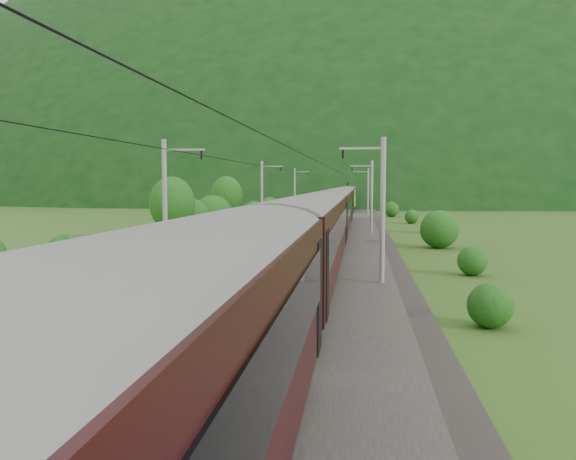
# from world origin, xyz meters

# --- Properties ---
(ground) EXTENTS (600.00, 600.00, 0.00)m
(ground) POSITION_xyz_m (0.00, 0.00, 0.00)
(ground) COLOR #345119
(ground) RESTS_ON ground
(railbed) EXTENTS (14.00, 220.00, 0.30)m
(railbed) POSITION_xyz_m (0.00, 10.00, 0.15)
(railbed) COLOR #38332D
(railbed) RESTS_ON ground
(track_left) EXTENTS (2.40, 220.00, 0.27)m
(track_left) POSITION_xyz_m (-2.40, 10.00, 0.37)
(track_left) COLOR brown
(track_left) RESTS_ON railbed
(track_right) EXTENTS (2.40, 220.00, 0.27)m
(track_right) POSITION_xyz_m (2.40, 10.00, 0.37)
(track_right) COLOR brown
(track_right) RESTS_ON railbed
(catenary_left) EXTENTS (2.54, 192.28, 8.00)m
(catenary_left) POSITION_xyz_m (-6.12, 32.00, 4.50)
(catenary_left) COLOR gray
(catenary_left) RESTS_ON railbed
(catenary_right) EXTENTS (2.54, 192.28, 8.00)m
(catenary_right) POSITION_xyz_m (6.12, 32.00, 4.50)
(catenary_right) COLOR gray
(catenary_right) RESTS_ON railbed
(overhead_wires) EXTENTS (4.83, 198.00, 0.03)m
(overhead_wires) POSITION_xyz_m (0.00, 10.00, 7.10)
(overhead_wires) COLOR black
(overhead_wires) RESTS_ON ground
(mountain_main) EXTENTS (504.00, 360.00, 244.00)m
(mountain_main) POSITION_xyz_m (0.00, 260.00, 0.00)
(mountain_main) COLOR black
(mountain_main) RESTS_ON ground
(mountain_ridge) EXTENTS (336.00, 280.00, 132.00)m
(mountain_ridge) POSITION_xyz_m (-120.00, 300.00, 0.00)
(mountain_ridge) COLOR black
(mountain_ridge) RESTS_ON ground
(train) EXTENTS (3.26, 156.98, 5.69)m
(train) POSITION_xyz_m (2.40, 9.17, 3.82)
(train) COLOR black
(train) RESTS_ON ground
(hazard_post_near) EXTENTS (0.16, 0.16, 1.53)m
(hazard_post_near) POSITION_xyz_m (-0.56, 35.73, 1.06)
(hazard_post_near) COLOR red
(hazard_post_near) RESTS_ON railbed
(hazard_post_far) EXTENTS (0.18, 0.18, 1.71)m
(hazard_post_far) POSITION_xyz_m (0.64, 32.95, 1.15)
(hazard_post_far) COLOR red
(hazard_post_far) RESTS_ON railbed
(signal) EXTENTS (0.27, 0.27, 2.41)m
(signal) POSITION_xyz_m (-3.67, 23.67, 1.72)
(signal) COLOR black
(signal) RESTS_ON railbed
(vegetation_left) EXTENTS (12.04, 149.30, 6.84)m
(vegetation_left) POSITION_xyz_m (-14.20, 11.49, 2.59)
(vegetation_left) COLOR #1C4C14
(vegetation_left) RESTS_ON ground
(vegetation_right) EXTENTS (6.51, 110.46, 3.06)m
(vegetation_right) POSITION_xyz_m (12.52, 10.82, 1.30)
(vegetation_right) COLOR #1C4C14
(vegetation_right) RESTS_ON ground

